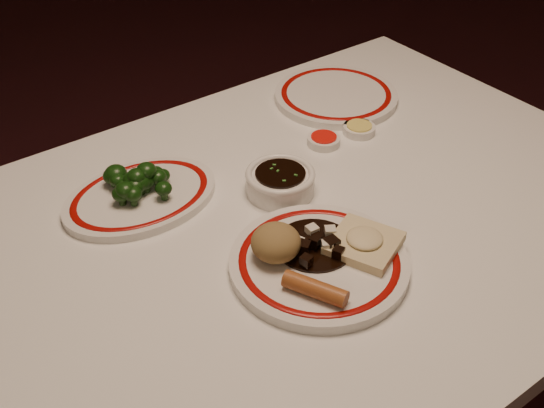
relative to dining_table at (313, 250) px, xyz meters
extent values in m
cube|color=white|center=(0.00, 0.00, 0.07)|extent=(1.20, 0.90, 0.04)
cylinder|color=black|center=(0.54, 0.39, -0.30)|extent=(0.06, 0.06, 0.71)
cylinder|color=white|center=(-0.09, -0.12, 0.10)|extent=(0.32, 0.32, 0.02)
torus|color=#910B07|center=(-0.09, -0.12, 0.11)|extent=(0.28, 0.28, 0.00)
ellipsoid|color=olive|center=(-0.14, -0.07, 0.14)|extent=(0.08, 0.08, 0.06)
cylinder|color=#A35928|center=(-0.14, -0.17, 0.12)|extent=(0.06, 0.10, 0.03)
cube|color=beige|center=(-0.02, -0.14, 0.12)|extent=(0.13, 0.13, 0.02)
ellipsoid|color=beige|center=(-0.02, -0.14, 0.13)|extent=(0.06, 0.06, 0.02)
cylinder|color=black|center=(-0.07, -0.09, 0.11)|extent=(0.13, 0.13, 0.00)
cube|color=black|center=(-0.08, -0.09, 0.12)|extent=(0.03, 0.03, 0.02)
cube|color=black|center=(-0.06, -0.13, 0.12)|extent=(0.02, 0.02, 0.02)
cube|color=black|center=(-0.12, -0.12, 0.12)|extent=(0.02, 0.02, 0.02)
cube|color=black|center=(-0.08, -0.10, 0.13)|extent=(0.02, 0.02, 0.01)
cube|color=black|center=(-0.06, -0.11, 0.12)|extent=(0.02, 0.02, 0.02)
cube|color=black|center=(-0.11, -0.09, 0.12)|extent=(0.02, 0.02, 0.02)
cube|color=black|center=(-0.12, -0.08, 0.12)|extent=(0.01, 0.01, 0.01)
cube|color=black|center=(-0.10, -0.10, 0.13)|extent=(0.03, 0.03, 0.02)
cube|color=black|center=(-0.11, -0.05, 0.12)|extent=(0.02, 0.02, 0.02)
cube|color=black|center=(-0.11, -0.09, 0.12)|extent=(0.02, 0.02, 0.02)
cube|color=black|center=(-0.07, -0.09, 0.13)|extent=(0.02, 0.02, 0.01)
cube|color=beige|center=(-0.04, -0.09, 0.12)|extent=(0.02, 0.02, 0.01)
cube|color=beige|center=(-0.10, -0.08, 0.12)|extent=(0.02, 0.02, 0.01)
cube|color=beige|center=(-0.07, -0.08, 0.13)|extent=(0.02, 0.02, 0.01)
cube|color=beige|center=(-0.07, -0.11, 0.13)|extent=(0.02, 0.02, 0.01)
torus|color=#910B07|center=(-0.23, 0.20, 0.11)|extent=(0.24, 0.24, 0.00)
cylinder|color=#23471C|center=(-0.23, 0.20, 0.11)|extent=(0.01, 0.01, 0.01)
ellipsoid|color=#12360D|center=(-0.23, 0.20, 0.12)|extent=(0.03, 0.03, 0.02)
cylinder|color=#23471C|center=(-0.25, 0.18, 0.11)|extent=(0.01, 0.01, 0.01)
ellipsoid|color=#12360D|center=(-0.25, 0.18, 0.13)|extent=(0.03, 0.03, 0.03)
cylinder|color=#23471C|center=(-0.21, 0.20, 0.11)|extent=(0.01, 0.01, 0.01)
ellipsoid|color=#12360D|center=(-0.21, 0.20, 0.13)|extent=(0.03, 0.03, 0.03)
cylinder|color=#23471C|center=(-0.24, 0.20, 0.11)|extent=(0.01, 0.01, 0.01)
ellipsoid|color=#12360D|center=(-0.24, 0.20, 0.12)|extent=(0.03, 0.03, 0.02)
cylinder|color=#23471C|center=(-0.19, 0.21, 0.11)|extent=(0.01, 0.01, 0.01)
ellipsoid|color=#12360D|center=(-0.19, 0.21, 0.13)|extent=(0.03, 0.03, 0.02)
cylinder|color=#23471C|center=(-0.25, 0.21, 0.11)|extent=(0.01, 0.01, 0.01)
ellipsoid|color=#12360D|center=(-0.25, 0.21, 0.13)|extent=(0.03, 0.03, 0.03)
cylinder|color=#23471C|center=(-0.26, 0.19, 0.11)|extent=(0.01, 0.01, 0.01)
ellipsoid|color=#12360D|center=(-0.26, 0.19, 0.13)|extent=(0.03, 0.03, 0.03)
cylinder|color=#23471C|center=(-0.22, 0.20, 0.11)|extent=(0.01, 0.01, 0.01)
ellipsoid|color=#12360D|center=(-0.22, 0.20, 0.13)|extent=(0.04, 0.04, 0.03)
cylinder|color=#23471C|center=(-0.23, 0.21, 0.11)|extent=(0.01, 0.01, 0.02)
ellipsoid|color=#12360D|center=(-0.23, 0.21, 0.13)|extent=(0.04, 0.04, 0.03)
cylinder|color=#23471C|center=(-0.25, 0.23, 0.11)|extent=(0.01, 0.01, 0.01)
ellipsoid|color=#12360D|center=(-0.25, 0.23, 0.13)|extent=(0.03, 0.03, 0.02)
cylinder|color=#23471C|center=(-0.21, 0.20, 0.11)|extent=(0.01, 0.01, 0.01)
ellipsoid|color=#12360D|center=(-0.21, 0.20, 0.13)|extent=(0.03, 0.03, 0.02)
cylinder|color=#23471C|center=(-0.20, 0.16, 0.11)|extent=(0.01, 0.01, 0.01)
ellipsoid|color=#12360D|center=(-0.20, 0.16, 0.13)|extent=(0.03, 0.03, 0.02)
cylinder|color=#23471C|center=(-0.23, 0.20, 0.11)|extent=(0.01, 0.01, 0.01)
ellipsoid|color=#12360D|center=(-0.23, 0.20, 0.13)|extent=(0.03, 0.03, 0.03)
cylinder|color=#23471C|center=(-0.19, 0.19, 0.11)|extent=(0.01, 0.01, 0.02)
ellipsoid|color=#12360D|center=(-0.19, 0.19, 0.13)|extent=(0.03, 0.03, 0.02)
cylinder|color=#23471C|center=(-0.22, 0.20, 0.11)|extent=(0.01, 0.01, 0.01)
ellipsoid|color=#12360D|center=(-0.22, 0.20, 0.13)|extent=(0.03, 0.03, 0.02)
cylinder|color=#23471C|center=(-0.25, 0.25, 0.11)|extent=(0.01, 0.01, 0.01)
ellipsoid|color=#12360D|center=(-0.25, 0.25, 0.13)|extent=(0.04, 0.04, 0.03)
cylinder|color=#23471C|center=(-0.24, 0.19, 0.11)|extent=(0.01, 0.01, 0.01)
ellipsoid|color=#12360D|center=(-0.24, 0.19, 0.13)|extent=(0.04, 0.04, 0.03)
cylinder|color=#23471C|center=(-0.18, 0.20, 0.11)|extent=(0.01, 0.01, 0.01)
ellipsoid|color=#12360D|center=(-0.18, 0.20, 0.12)|extent=(0.03, 0.03, 0.02)
cylinder|color=#23471C|center=(-0.24, 0.19, 0.11)|extent=(0.01, 0.01, 0.01)
ellipsoid|color=#12360D|center=(-0.24, 0.19, 0.13)|extent=(0.03, 0.03, 0.02)
cylinder|color=#23471C|center=(-0.24, 0.25, 0.11)|extent=(0.01, 0.01, 0.01)
ellipsoid|color=#12360D|center=(-0.24, 0.25, 0.13)|extent=(0.04, 0.04, 0.03)
ellipsoid|color=#12360D|center=(-0.26, 0.19, 0.14)|extent=(0.03, 0.03, 0.03)
ellipsoid|color=#12360D|center=(-0.23, 0.20, 0.14)|extent=(0.03, 0.03, 0.03)
ellipsoid|color=#12360D|center=(-0.21, 0.20, 0.15)|extent=(0.04, 0.04, 0.03)
ellipsoid|color=#12360D|center=(-0.22, 0.20, 0.14)|extent=(0.03, 0.03, 0.02)
cylinder|color=white|center=(-0.02, 0.07, 0.11)|extent=(0.12, 0.12, 0.04)
cylinder|color=black|center=(-0.02, 0.07, 0.13)|extent=(0.09, 0.09, 0.00)
cylinder|color=white|center=(0.15, 0.15, 0.10)|extent=(0.06, 0.06, 0.02)
cylinder|color=red|center=(0.15, 0.15, 0.11)|extent=(0.05, 0.05, 0.00)
cylinder|color=white|center=(0.23, 0.14, 0.10)|extent=(0.06, 0.06, 0.02)
cylinder|color=#EAD960|center=(0.23, 0.14, 0.11)|extent=(0.05, 0.05, 0.00)
cylinder|color=white|center=(0.28, 0.27, 0.10)|extent=(0.34, 0.34, 0.02)
torus|color=#910B07|center=(0.28, 0.27, 0.11)|extent=(0.30, 0.30, 0.00)
camera|label=1|loc=(-0.61, -0.69, 0.80)|focal=45.00mm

